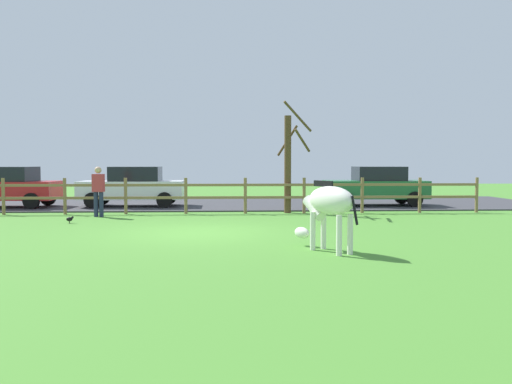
# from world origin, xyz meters

# --- Properties ---
(ground_plane) EXTENTS (60.00, 60.00, 0.00)m
(ground_plane) POSITION_xyz_m (0.00, 0.00, 0.00)
(ground_plane) COLOR #47842D
(parking_asphalt) EXTENTS (28.00, 7.40, 0.05)m
(parking_asphalt) POSITION_xyz_m (0.00, 9.30, 0.03)
(parking_asphalt) COLOR #38383D
(parking_asphalt) RESTS_ON ground_plane
(paddock_fence) EXTENTS (20.67, 0.11, 1.25)m
(paddock_fence) POSITION_xyz_m (-0.72, 5.00, 0.71)
(paddock_fence) COLOR olive
(paddock_fence) RESTS_ON ground_plane
(bare_tree) EXTENTS (1.18, 1.23, 3.85)m
(bare_tree) POSITION_xyz_m (2.87, 5.16, 1.85)
(bare_tree) COLOR #513A23
(bare_tree) RESTS_ON ground_plane
(zebra) EXTENTS (1.18, 1.74, 1.41)m
(zebra) POSITION_xyz_m (2.75, -2.99, 0.93)
(zebra) COLOR white
(zebra) RESTS_ON ground_plane
(crow_on_grass) EXTENTS (0.21, 0.10, 0.20)m
(crow_on_grass) POSITION_xyz_m (-3.87, 2.28, 0.13)
(crow_on_grass) COLOR black
(crow_on_grass) RESTS_ON ground_plane
(parked_car_white) EXTENTS (4.02, 1.92, 1.56)m
(parked_car_white) POSITION_xyz_m (-3.00, 7.67, 0.84)
(parked_car_white) COLOR white
(parked_car_white) RESTS_ON parking_asphalt
(parked_car_green) EXTENTS (4.03, 1.93, 1.56)m
(parked_car_green) POSITION_xyz_m (6.67, 7.64, 0.84)
(parked_car_green) COLOR #236B38
(parked_car_green) RESTS_ON parking_asphalt
(parked_car_red) EXTENTS (4.04, 1.96, 1.56)m
(parked_car_red) POSITION_xyz_m (-7.85, 7.51, 0.84)
(parked_car_red) COLOR red
(parked_car_red) RESTS_ON parking_asphalt
(visitor_near_fence) EXTENTS (0.39, 0.27, 1.64)m
(visitor_near_fence) POSITION_xyz_m (-3.48, 4.11, 0.91)
(visitor_near_fence) COLOR #232847
(visitor_near_fence) RESTS_ON ground_plane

